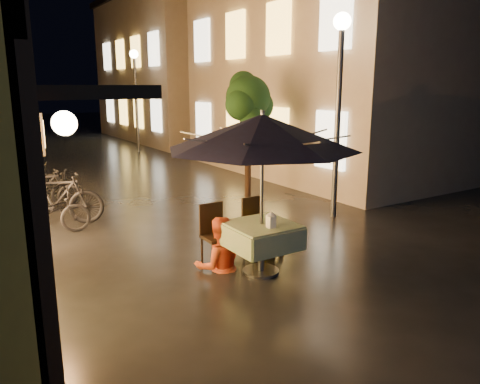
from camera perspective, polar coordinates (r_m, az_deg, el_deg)
ground at (r=7.16m, az=4.68°, el=-10.24°), size 90.00×90.00×0.00m
east_building_near at (r=16.43m, az=12.48°, el=14.72°), size 7.30×9.30×6.80m
east_building_far at (r=25.93m, az=-6.19°, el=14.73°), size 7.30×10.30×7.30m
street_tree at (r=11.67m, az=1.03°, el=11.01°), size 1.43×1.20×3.15m
streetlamp_near at (r=10.06m, az=12.04°, el=13.26°), size 0.36×0.36×4.23m
streetlamp_far at (r=20.47m, az=-12.65°, el=12.92°), size 0.36×0.36×4.23m
cafe_table at (r=7.09m, az=2.60°, el=-5.36°), size 0.99×0.99×0.78m
patio_umbrella at (r=6.77m, az=2.74°, el=7.30°), size 2.84×2.84×2.46m
cafe_chair_left at (r=7.50m, az=-3.15°, el=-4.73°), size 0.42×0.42×0.97m
cafe_chair_right at (r=7.90m, az=1.93°, el=-3.79°), size 0.42×0.42×0.97m
table_lantern at (r=6.81m, az=3.80°, el=-3.25°), size 0.16×0.16×0.25m
person_orange at (r=7.21m, az=-2.63°, el=-3.19°), size 0.92×0.80×1.62m
person_yellow at (r=7.75m, az=3.22°, el=-3.05°), size 0.92×0.58×1.36m
bicycle_0 at (r=9.63m, az=-22.69°, el=-2.39°), size 1.72×0.81×0.87m
bicycle_1 at (r=10.19m, az=-21.43°, el=-0.79°), size 1.90×1.11×1.10m
bicycle_2 at (r=11.60m, az=-22.78°, el=0.15°), size 1.81×1.22×0.90m
bicycle_3 at (r=11.57m, az=-23.03°, el=0.24°), size 1.62×0.59×0.95m
bicycle_4 at (r=13.30m, az=-24.29°, el=1.40°), size 1.67×0.95×0.83m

